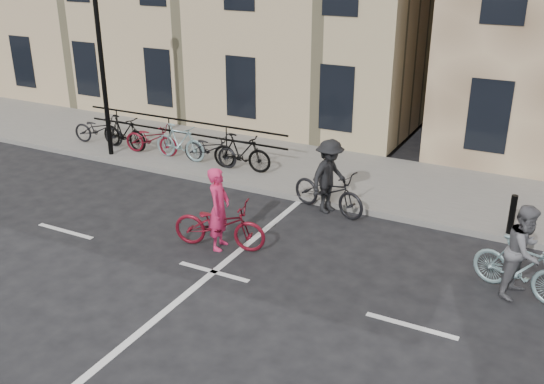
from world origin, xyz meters
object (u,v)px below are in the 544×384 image
at_px(cyclist_dark, 329,184).
at_px(cyclist_grey, 523,260).
at_px(cyclist_pink, 219,221).
at_px(lamp_post, 99,42).

bearing_deg(cyclist_dark, cyclist_grey, -96.91).
relative_size(cyclist_pink, cyclist_grey, 1.11).
relative_size(cyclist_grey, cyclist_dark, 0.89).
bearing_deg(cyclist_dark, cyclist_pink, 169.97).
height_order(lamp_post, cyclist_pink, lamp_post).
distance_m(lamp_post, cyclist_dark, 7.90).
xyz_separation_m(lamp_post, cyclist_grey, (11.97, -2.46, -2.77)).
distance_m(cyclist_pink, cyclist_dark, 3.12).
bearing_deg(cyclist_pink, cyclist_dark, -37.59).
height_order(lamp_post, cyclist_grey, lamp_post).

